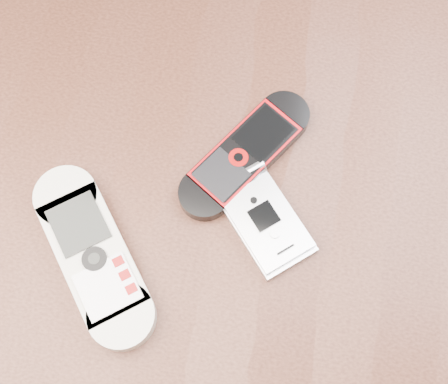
{
  "coord_description": "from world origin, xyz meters",
  "views": [
    {
      "loc": [
        0.04,
        -0.2,
        1.31
      ],
      "look_at": [
        0.01,
        0.0,
        0.76
      ],
      "focal_mm": 50.0,
      "sensor_mm": 36.0,
      "label": 1
    }
  ],
  "objects": [
    {
      "name": "motorola_razr",
      "position": [
        0.05,
        -0.02,
        0.76
      ],
      "size": [
        0.11,
        0.12,
        0.02
      ],
      "primitive_type": "cube",
      "rotation": [
        0.0,
        0.0,
        0.72
      ],
      "color": "silver",
      "rests_on": "table"
    },
    {
      "name": "nokia_black_red",
      "position": [
        0.02,
        0.04,
        0.76
      ],
      "size": [
        0.13,
        0.16,
        0.02
      ],
      "primitive_type": "cube",
      "rotation": [
        0.0,
        0.0,
        -0.58
      ],
      "color": "black",
      "rests_on": "table"
    },
    {
      "name": "table",
      "position": [
        0.0,
        0.0,
        0.64
      ],
      "size": [
        1.2,
        0.8,
        0.75
      ],
      "color": "black",
      "rests_on": "ground"
    },
    {
      "name": "ground",
      "position": [
        0.0,
        0.0,
        0.0
      ],
      "size": [
        4.0,
        4.0,
        0.0
      ],
      "primitive_type": "plane",
      "color": "#472B19",
      "rests_on": "ground"
    },
    {
      "name": "nokia_white",
      "position": [
        -0.1,
        -0.08,
        0.76
      ],
      "size": [
        0.16,
        0.18,
        0.02
      ],
      "primitive_type": "cube",
      "rotation": [
        0.0,
        0.0,
        0.66
      ],
      "color": "white",
      "rests_on": "table"
    }
  ]
}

